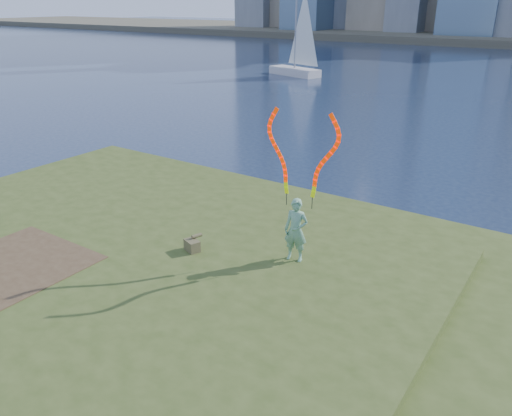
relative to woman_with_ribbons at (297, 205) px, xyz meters
The scene contains 6 objects.
ground 4.04m from the woman_with_ribbons, 165.65° to the right, with size 320.00×320.00×0.00m, color #1B2843.
grassy_knoll 4.90m from the woman_with_ribbons, 136.21° to the right, with size 20.00×18.00×0.80m.
dirt_patch 6.94m from the woman_with_ribbons, 143.56° to the right, with size 3.20×3.00×0.02m, color #47331E.
woman_with_ribbons is the anchor object (origin of this frame).
canvas_bag 2.91m from the woman_with_ribbons, 155.54° to the right, with size 0.47×0.53×0.39m.
sailboat 38.04m from the woman_with_ribbons, 119.79° to the left, with size 5.81×3.27×8.80m.
Camera 1 is at (8.53, -8.66, 6.67)m, focal length 35.00 mm.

